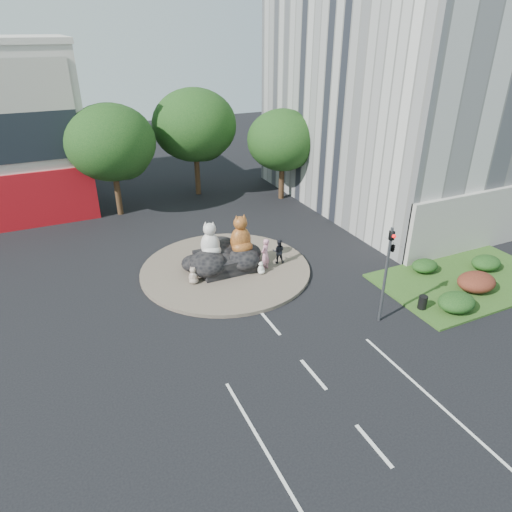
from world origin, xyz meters
The scene contains 21 objects.
ground centered at (0.00, 0.00, 0.00)m, with size 120.00×120.00×0.00m, color black.
roundabout_island centered at (0.00, 10.00, 0.10)m, with size 10.00×10.00×0.20m, color brown.
rock_plinth centered at (0.00, 10.00, 0.65)m, with size 3.20×2.60×0.90m, color black, non-canonical shape.
grass_verge centered at (12.00, 3.00, 0.06)m, with size 10.00×6.00×0.12m, color #264A18.
tree_left centered at (-3.93, 22.06, 5.25)m, with size 6.46×6.46×8.27m.
tree_mid centered at (3.07, 24.06, 5.56)m, with size 6.84×6.84×8.76m.
tree_right centered at (9.07, 20.06, 4.63)m, with size 5.70×5.70×7.30m.
hedge_near_green centered at (9.00, 1.00, 0.57)m, with size 2.00×1.60×0.90m, color #103411.
hedge_red centered at (11.50, 2.00, 0.61)m, with size 2.20×1.76×0.99m, color #4C1C14.
hedge_mid_green centered at (14.00, 3.50, 0.53)m, with size 1.80×1.44×0.81m, color #103411.
hedge_back_green centered at (10.50, 4.80, 0.48)m, with size 1.60×1.28×0.72m, color #103411.
traffic_light centered at (5.10, 2.00, 3.62)m, with size 0.44×1.24×5.00m.
street_lamp centered at (12.82, 8.00, 4.55)m, with size 2.34×0.22×8.06m.
cat_white centered at (-0.81, 10.19, 2.17)m, with size 1.28×1.11×2.14m, color beige, non-canonical shape.
cat_tabby centered at (0.96, 9.90, 2.28)m, with size 1.41×1.22×2.35m, color #C75229, non-canonical shape.
kitten_calico centered at (-2.26, 9.11, 0.71)m, with size 0.61×0.53×1.02m, color silver, non-canonical shape.
kitten_white centered at (1.62, 8.50, 0.59)m, with size 0.47×0.40×0.78m, color white, non-canonical shape.
pedestrian_pink centered at (2.06, 8.87, 1.17)m, with size 0.71×0.46×1.94m, color #CF869C.
pedestrian_dark centered at (3.17, 9.29, 0.95)m, with size 0.73×0.57×1.51m, color black.
parked_car centered at (-11.03, 22.99, 0.71)m, with size 1.49×4.28×1.41m, color #A6A9AE.
litter_bin centered at (7.56, 1.82, 0.47)m, with size 0.44×0.44×0.71m, color black.
Camera 1 is at (-8.42, -12.39, 13.04)m, focal length 32.00 mm.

